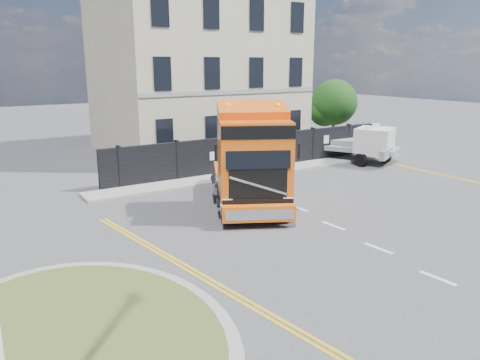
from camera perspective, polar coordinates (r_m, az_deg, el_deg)
ground at (r=16.26m, az=2.70°, el=-7.07°), size 120.00×120.00×0.00m
traffic_island at (r=11.17m, az=-19.55°, el=-17.97°), size 6.80×6.80×0.17m
hoarding_fence at (r=26.75m, az=3.20°, el=3.57°), size 18.80×0.25×2.00m
georgian_building at (r=32.45m, az=-5.43°, el=13.84°), size 12.30×10.30×12.80m
tree at (r=33.80m, az=11.14°, el=9.02°), size 3.20×3.20×4.80m
pavement_far at (r=25.91m, az=3.33°, el=1.10°), size 20.00×1.60×0.12m
truck at (r=18.88m, az=1.43°, el=2.00°), size 5.61×7.56×4.28m
flatbed_pickup at (r=29.13m, az=15.12°, el=4.31°), size 4.26×5.77×2.18m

